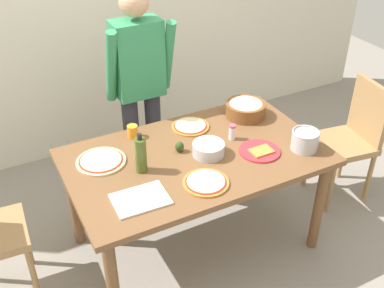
{
  "coord_description": "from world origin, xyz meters",
  "views": [
    {
      "loc": [
        -1.11,
        -2.1,
        2.4
      ],
      "look_at": [
        0.0,
        0.05,
        0.81
      ],
      "focal_mm": 43.32,
      "sensor_mm": 36.0,
      "label": 1
    }
  ],
  "objects_px": {
    "pizza_cooked_on_tray": "(190,126)",
    "avocado": "(180,147)",
    "pizza_second_cooked": "(206,182)",
    "salt_shaker": "(232,132)",
    "plate_with_slice": "(260,151)",
    "cup_orange": "(133,131)",
    "olive_oil_bottle": "(141,155)",
    "steel_pot": "(305,140)",
    "cutting_board_white": "(140,199)",
    "chair_wooden_right": "(352,135)",
    "popcorn_bowl": "(246,108)",
    "mixing_bowl_steel": "(208,149)",
    "dining_table": "(196,166)",
    "pizza_raw_on_board": "(101,161)",
    "person_cook": "(140,83)"
  },
  "relations": [
    {
      "from": "pizza_cooked_on_tray",
      "to": "avocado",
      "type": "distance_m",
      "value": 0.3
    },
    {
      "from": "pizza_second_cooked",
      "to": "salt_shaker",
      "type": "height_order",
      "value": "salt_shaker"
    },
    {
      "from": "plate_with_slice",
      "to": "cup_orange",
      "type": "xyz_separation_m",
      "value": [
        -0.64,
        0.53,
        0.03
      ]
    },
    {
      "from": "pizza_second_cooked",
      "to": "avocado",
      "type": "height_order",
      "value": "avocado"
    },
    {
      "from": "olive_oil_bottle",
      "to": "steel_pot",
      "type": "relative_size",
      "value": 1.48
    },
    {
      "from": "plate_with_slice",
      "to": "cutting_board_white",
      "type": "bearing_deg",
      "value": -174.06
    },
    {
      "from": "cup_orange",
      "to": "salt_shaker",
      "type": "xyz_separation_m",
      "value": [
        0.57,
        -0.32,
        0.01
      ]
    },
    {
      "from": "chair_wooden_right",
      "to": "salt_shaker",
      "type": "relative_size",
      "value": 8.96
    },
    {
      "from": "popcorn_bowl",
      "to": "salt_shaker",
      "type": "relative_size",
      "value": 2.64
    },
    {
      "from": "olive_oil_bottle",
      "to": "salt_shaker",
      "type": "height_order",
      "value": "olive_oil_bottle"
    },
    {
      "from": "mixing_bowl_steel",
      "to": "avocado",
      "type": "bearing_deg",
      "value": 142.43
    },
    {
      "from": "dining_table",
      "to": "chair_wooden_right",
      "type": "xyz_separation_m",
      "value": [
        1.32,
        -0.03,
        -0.13
      ]
    },
    {
      "from": "popcorn_bowl",
      "to": "cup_orange",
      "type": "height_order",
      "value": "popcorn_bowl"
    },
    {
      "from": "olive_oil_bottle",
      "to": "cup_orange",
      "type": "height_order",
      "value": "olive_oil_bottle"
    },
    {
      "from": "dining_table",
      "to": "pizza_second_cooked",
      "type": "distance_m",
      "value": 0.31
    },
    {
      "from": "olive_oil_bottle",
      "to": "pizza_raw_on_board",
      "type": "bearing_deg",
      "value": 133.61
    },
    {
      "from": "chair_wooden_right",
      "to": "plate_with_slice",
      "type": "distance_m",
      "value": 0.99
    },
    {
      "from": "pizza_raw_on_board",
      "to": "mixing_bowl_steel",
      "type": "bearing_deg",
      "value": -20.2
    },
    {
      "from": "popcorn_bowl",
      "to": "cup_orange",
      "type": "xyz_separation_m",
      "value": [
        -0.81,
        0.1,
        -0.02
      ]
    },
    {
      "from": "dining_table",
      "to": "person_cook",
      "type": "height_order",
      "value": "person_cook"
    },
    {
      "from": "dining_table",
      "to": "avocado",
      "type": "xyz_separation_m",
      "value": [
        -0.07,
        0.08,
        0.13
      ]
    },
    {
      "from": "pizza_cooked_on_tray",
      "to": "cutting_board_white",
      "type": "bearing_deg",
      "value": -136.82
    },
    {
      "from": "dining_table",
      "to": "salt_shaker",
      "type": "xyz_separation_m",
      "value": [
        0.3,
        0.05,
        0.14
      ]
    },
    {
      "from": "person_cook",
      "to": "pizza_raw_on_board",
      "type": "bearing_deg",
      "value": -131.1
    },
    {
      "from": "olive_oil_bottle",
      "to": "steel_pot",
      "type": "xyz_separation_m",
      "value": [
        1.0,
        -0.26,
        -0.05
      ]
    },
    {
      "from": "olive_oil_bottle",
      "to": "mixing_bowl_steel",
      "type": "bearing_deg",
      "value": -4.14
    },
    {
      "from": "olive_oil_bottle",
      "to": "avocado",
      "type": "bearing_deg",
      "value": 15.6
    },
    {
      "from": "person_cook",
      "to": "plate_with_slice",
      "type": "height_order",
      "value": "person_cook"
    },
    {
      "from": "cup_orange",
      "to": "person_cook",
      "type": "bearing_deg",
      "value": 60.89
    },
    {
      "from": "mixing_bowl_steel",
      "to": "steel_pot",
      "type": "relative_size",
      "value": 1.15
    },
    {
      "from": "pizza_raw_on_board",
      "to": "popcorn_bowl",
      "type": "xyz_separation_m",
      "value": [
        1.09,
        0.08,
        0.05
      ]
    },
    {
      "from": "person_cook",
      "to": "avocado",
      "type": "bearing_deg",
      "value": -91.27
    },
    {
      "from": "mixing_bowl_steel",
      "to": "salt_shaker",
      "type": "distance_m",
      "value": 0.24
    },
    {
      "from": "chair_wooden_right",
      "to": "popcorn_bowl",
      "type": "xyz_separation_m",
      "value": [
        -0.78,
        0.3,
        0.28
      ]
    },
    {
      "from": "pizza_second_cooked",
      "to": "popcorn_bowl",
      "type": "xyz_separation_m",
      "value": [
        0.62,
        0.56,
        0.05
      ]
    },
    {
      "from": "cutting_board_white",
      "to": "avocado",
      "type": "distance_m",
      "value": 0.51
    },
    {
      "from": "dining_table",
      "to": "plate_with_slice",
      "type": "bearing_deg",
      "value": -23.36
    },
    {
      "from": "dining_table",
      "to": "pizza_raw_on_board",
      "type": "height_order",
      "value": "pizza_raw_on_board"
    },
    {
      "from": "pizza_raw_on_board",
      "to": "steel_pot",
      "type": "height_order",
      "value": "steel_pot"
    },
    {
      "from": "plate_with_slice",
      "to": "mixing_bowl_steel",
      "type": "bearing_deg",
      "value": 157.11
    },
    {
      "from": "pizza_cooked_on_tray",
      "to": "salt_shaker",
      "type": "relative_size",
      "value": 2.41
    },
    {
      "from": "chair_wooden_right",
      "to": "salt_shaker",
      "type": "distance_m",
      "value": 1.06
    },
    {
      "from": "dining_table",
      "to": "olive_oil_bottle",
      "type": "distance_m",
      "value": 0.41
    },
    {
      "from": "chair_wooden_right",
      "to": "popcorn_bowl",
      "type": "relative_size",
      "value": 3.39
    },
    {
      "from": "pizza_raw_on_board",
      "to": "dining_table",
      "type": "bearing_deg",
      "value": -19.51
    },
    {
      "from": "salt_shaker",
      "to": "popcorn_bowl",
      "type": "bearing_deg",
      "value": 41.9
    },
    {
      "from": "steel_pot",
      "to": "avocado",
      "type": "distance_m",
      "value": 0.79
    },
    {
      "from": "steel_pot",
      "to": "avocado",
      "type": "xyz_separation_m",
      "value": [
        -0.71,
        0.34,
        -0.03
      ]
    },
    {
      "from": "pizza_second_cooked",
      "to": "cup_orange",
      "type": "bearing_deg",
      "value": 105.83
    },
    {
      "from": "plate_with_slice",
      "to": "popcorn_bowl",
      "type": "relative_size",
      "value": 0.93
    }
  ]
}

